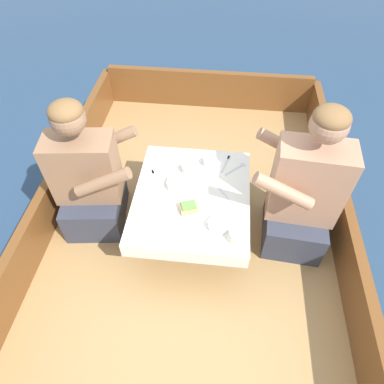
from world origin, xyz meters
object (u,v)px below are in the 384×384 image
object	(u,v)px
tin_can	(235,237)
person_starboard	(302,195)
coffee_cup_starboard	(210,162)
sandwich	(189,207)
coffee_cup_port	(188,168)
person_port	(89,180)

from	to	relation	value
tin_can	person_starboard	bearing A→B (deg)	39.79
tin_can	coffee_cup_starboard	bearing A→B (deg)	107.32
sandwich	coffee_cup_port	bearing A→B (deg)	96.92
sandwich	coffee_cup_starboard	world-z (taller)	sandwich
coffee_cup_port	person_port	bearing A→B (deg)	-164.71
person_starboard	coffee_cup_starboard	xyz separation A→B (m)	(-0.56, 0.25, -0.02)
person_port	sandwich	bearing A→B (deg)	-21.01
sandwich	person_port	bearing A→B (deg)	166.18
person_port	coffee_cup_port	bearing A→B (deg)	8.10
person_starboard	coffee_cup_port	bearing A→B (deg)	-9.91
person_starboard	coffee_cup_port	world-z (taller)	person_starboard
coffee_cup_port	coffee_cup_starboard	distance (m)	0.15
coffee_cup_port	coffee_cup_starboard	bearing A→B (deg)	28.77
person_starboard	person_port	bearing A→B (deg)	3.88
person_port	coffee_cup_starboard	world-z (taller)	person_port
person_port	tin_can	bearing A→B (deg)	-27.17
coffee_cup_starboard	person_starboard	bearing A→B (deg)	-23.90
sandwich	person_starboard	bearing A→B (deg)	12.62
coffee_cup_starboard	tin_can	world-z (taller)	tin_can
person_port	coffee_cup_port	size ratio (longest dim) A/B	8.77
person_port	sandwich	size ratio (longest dim) A/B	7.76
person_starboard	sandwich	xyz separation A→B (m)	(-0.66, -0.15, -0.02)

